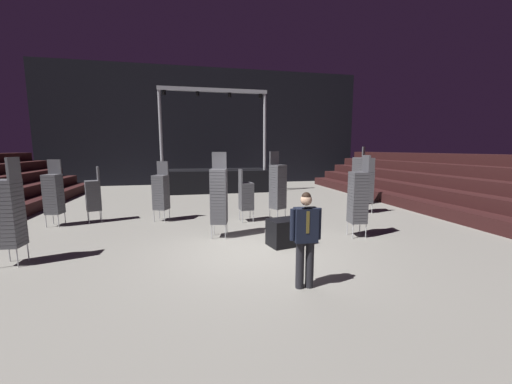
{
  "coord_description": "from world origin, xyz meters",
  "views": [
    {
      "loc": [
        -1.39,
        -6.93,
        2.48
      ],
      "look_at": [
        0.23,
        0.42,
        1.4
      ],
      "focal_mm": 21.25,
      "sensor_mm": 36.0,
      "label": 1
    }
  ],
  "objects_px": {
    "stage_riser": "(214,179)",
    "chair_stack_mid_right": "(93,195)",
    "chair_stack_mid_centre": "(278,186)",
    "equipment_road_case": "(286,232)",
    "chair_stack_front_right": "(53,193)",
    "chair_stack_rear_centre": "(8,212)",
    "chair_stack_mid_left": "(161,191)",
    "chair_stack_front_left": "(366,185)",
    "chair_stack_rear_right": "(246,195)",
    "man_with_tie": "(306,235)",
    "chair_stack_aisle_left": "(358,196)",
    "chair_stack_aisle_right": "(358,176)",
    "chair_stack_rear_left": "(219,195)"
  },
  "relations": [
    {
      "from": "chair_stack_mid_right",
      "to": "chair_stack_rear_right",
      "type": "xyz_separation_m",
      "value": [
        5.05,
        -0.98,
        -0.04
      ]
    },
    {
      "from": "chair_stack_front_left",
      "to": "chair_stack_aisle_right",
      "type": "height_order",
      "value": "chair_stack_aisle_right"
    },
    {
      "from": "chair_stack_mid_centre",
      "to": "chair_stack_aisle_right",
      "type": "relative_size",
      "value": 0.93
    },
    {
      "from": "chair_stack_mid_centre",
      "to": "equipment_road_case",
      "type": "bearing_deg",
      "value": 50.76
    },
    {
      "from": "chair_stack_rear_right",
      "to": "man_with_tie",
      "type": "bearing_deg",
      "value": -4.24
    },
    {
      "from": "chair_stack_front_right",
      "to": "chair_stack_rear_centre",
      "type": "distance_m",
      "value": 3.54
    },
    {
      "from": "stage_riser",
      "to": "chair_stack_rear_right",
      "type": "bearing_deg",
      "value": -86.58
    },
    {
      "from": "stage_riser",
      "to": "chair_stack_rear_centre",
      "type": "height_order",
      "value": "stage_riser"
    },
    {
      "from": "chair_stack_rear_centre",
      "to": "chair_stack_aisle_left",
      "type": "height_order",
      "value": "same"
    },
    {
      "from": "man_with_tie",
      "to": "chair_stack_aisle_left",
      "type": "relative_size",
      "value": 0.75
    },
    {
      "from": "stage_riser",
      "to": "chair_stack_aisle_left",
      "type": "relative_size",
      "value": 2.66
    },
    {
      "from": "stage_riser",
      "to": "chair_stack_rear_centre",
      "type": "relative_size",
      "value": 2.66
    },
    {
      "from": "chair_stack_rear_centre",
      "to": "equipment_road_case",
      "type": "distance_m",
      "value": 6.21
    },
    {
      "from": "chair_stack_rear_right",
      "to": "stage_riser",
      "type": "bearing_deg",
      "value": 178.04
    },
    {
      "from": "chair_stack_rear_centre",
      "to": "chair_stack_aisle_left",
      "type": "distance_m",
      "value": 8.37
    },
    {
      "from": "chair_stack_rear_left",
      "to": "chair_stack_aisle_left",
      "type": "height_order",
      "value": "chair_stack_rear_left"
    },
    {
      "from": "chair_stack_mid_right",
      "to": "chair_stack_rear_centre",
      "type": "height_order",
      "value": "chair_stack_rear_centre"
    },
    {
      "from": "chair_stack_front_left",
      "to": "chair_stack_aisle_left",
      "type": "height_order",
      "value": "chair_stack_aisle_left"
    },
    {
      "from": "chair_stack_mid_centre",
      "to": "chair_stack_rear_left",
      "type": "height_order",
      "value": "same"
    },
    {
      "from": "chair_stack_mid_left",
      "to": "equipment_road_case",
      "type": "bearing_deg",
      "value": 157.47
    },
    {
      "from": "chair_stack_rear_right",
      "to": "chair_stack_aisle_right",
      "type": "xyz_separation_m",
      "value": [
        5.45,
        2.07,
        0.38
      ]
    },
    {
      "from": "chair_stack_mid_centre",
      "to": "equipment_road_case",
      "type": "distance_m",
      "value": 2.98
    },
    {
      "from": "chair_stack_mid_right",
      "to": "chair_stack_rear_right",
      "type": "height_order",
      "value": "chair_stack_mid_right"
    },
    {
      "from": "stage_riser",
      "to": "chair_stack_mid_right",
      "type": "relative_size",
      "value": 3.26
    },
    {
      "from": "chair_stack_front_right",
      "to": "equipment_road_case",
      "type": "relative_size",
      "value": 2.37
    },
    {
      "from": "chair_stack_rear_right",
      "to": "chair_stack_rear_centre",
      "type": "bearing_deg",
      "value": -68.82
    },
    {
      "from": "chair_stack_mid_right",
      "to": "chair_stack_aisle_left",
      "type": "xyz_separation_m",
      "value": [
        7.8,
        -3.46,
        0.21
      ]
    },
    {
      "from": "chair_stack_front_left",
      "to": "chair_stack_mid_centre",
      "type": "relative_size",
      "value": 0.89
    },
    {
      "from": "chair_stack_rear_left",
      "to": "equipment_road_case",
      "type": "distance_m",
      "value": 2.13
    },
    {
      "from": "stage_riser",
      "to": "chair_stack_rear_centre",
      "type": "bearing_deg",
      "value": -115.88
    },
    {
      "from": "chair_stack_front_left",
      "to": "chair_stack_rear_left",
      "type": "relative_size",
      "value": 0.89
    },
    {
      "from": "chair_stack_front_right",
      "to": "chair_stack_mid_left",
      "type": "relative_size",
      "value": 1.04
    },
    {
      "from": "chair_stack_front_left",
      "to": "chair_stack_rear_centre",
      "type": "xyz_separation_m",
      "value": [
        -10.43,
        -3.19,
        0.08
      ]
    },
    {
      "from": "chair_stack_mid_right",
      "to": "chair_stack_aisle_right",
      "type": "relative_size",
      "value": 0.73
    },
    {
      "from": "man_with_tie",
      "to": "chair_stack_mid_right",
      "type": "bearing_deg",
      "value": -46.39
    },
    {
      "from": "chair_stack_mid_right",
      "to": "chair_stack_rear_right",
      "type": "relative_size",
      "value": 1.05
    },
    {
      "from": "chair_stack_mid_centre",
      "to": "chair_stack_aisle_right",
      "type": "height_order",
      "value": "chair_stack_aisle_right"
    },
    {
      "from": "chair_stack_front_right",
      "to": "chair_stack_mid_left",
      "type": "xyz_separation_m",
      "value": [
        3.3,
        -0.0,
        -0.04
      ]
    },
    {
      "from": "chair_stack_rear_left",
      "to": "chair_stack_rear_right",
      "type": "height_order",
      "value": "chair_stack_rear_left"
    },
    {
      "from": "man_with_tie",
      "to": "equipment_road_case",
      "type": "xyz_separation_m",
      "value": [
        0.43,
        2.4,
        -0.64
      ]
    },
    {
      "from": "chair_stack_mid_left",
      "to": "chair_stack_rear_right",
      "type": "distance_m",
      "value": 2.93
    },
    {
      "from": "chair_stack_rear_right",
      "to": "chair_stack_aisle_left",
      "type": "height_order",
      "value": "chair_stack_aisle_left"
    },
    {
      "from": "chair_stack_front_left",
      "to": "chair_stack_mid_right",
      "type": "relative_size",
      "value": 1.14
    },
    {
      "from": "chair_stack_mid_left",
      "to": "chair_stack_mid_centre",
      "type": "bearing_deg",
      "value": -166.58
    },
    {
      "from": "stage_riser",
      "to": "chair_stack_rear_right",
      "type": "xyz_separation_m",
      "value": [
        0.47,
        -7.81,
        0.18
      ]
    },
    {
      "from": "man_with_tie",
      "to": "chair_stack_front_right",
      "type": "relative_size",
      "value": 0.81
    },
    {
      "from": "chair_stack_front_right",
      "to": "chair_stack_mid_centre",
      "type": "bearing_deg",
      "value": -176.92
    },
    {
      "from": "chair_stack_front_right",
      "to": "chair_stack_mid_right",
      "type": "height_order",
      "value": "chair_stack_front_right"
    },
    {
      "from": "equipment_road_case",
      "to": "chair_stack_mid_left",
      "type": "bearing_deg",
      "value": 134.01
    },
    {
      "from": "chair_stack_mid_right",
      "to": "chair_stack_mid_centre",
      "type": "bearing_deg",
      "value": -119.99
    }
  ]
}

